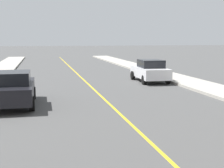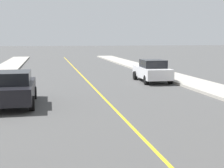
% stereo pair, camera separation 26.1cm
% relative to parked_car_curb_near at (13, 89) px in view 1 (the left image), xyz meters
% --- Properties ---
extents(lane_stripe, '(0.12, 63.55, 0.01)m').
position_rel_parked_car_curb_near_xyz_m(lane_stripe, '(4.37, 6.51, -0.80)').
color(lane_stripe, gold).
rests_on(lane_stripe, ground_plane).
extents(sidewalk_right, '(2.52, 63.55, 0.16)m').
position_rel_parked_car_curb_near_xyz_m(sidewalk_right, '(11.25, 6.51, -0.72)').
color(sidewalk_right, '#ADA89E').
rests_on(sidewalk_right, ground_plane).
extents(parked_car_curb_near, '(1.93, 4.31, 1.59)m').
position_rel_parked_car_curb_near_xyz_m(parked_car_curb_near, '(0.00, 0.00, 0.00)').
color(parked_car_curb_near, black).
rests_on(parked_car_curb_near, ground_plane).
extents(parked_car_curb_mid, '(1.99, 4.38, 1.59)m').
position_rel_parked_car_curb_near_xyz_m(parked_car_curb_mid, '(8.87, 6.33, 0.00)').
color(parked_car_curb_mid, silver).
rests_on(parked_car_curb_mid, ground_plane).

